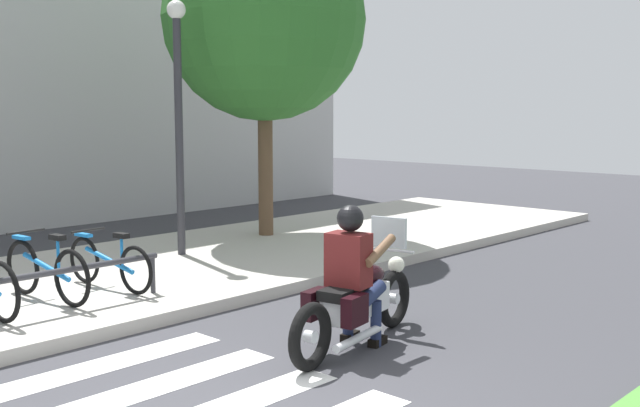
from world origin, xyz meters
The scene contains 8 objects.
crosswalk_stripe_3 centered at (-0.12, 0.80, 0.00)m, with size 2.80×0.40×0.01m, color white.
crosswalk_stripe_4 centered at (-0.12, 1.60, 0.00)m, with size 2.80×0.40×0.01m, color white.
motorcycle centered at (2.08, 0.26, 0.46)m, with size 2.24×0.80×1.22m.
rider centered at (2.01, 0.25, 0.82)m, with size 0.69×0.62×1.43m.
bicycle_5 centered at (0.58, 3.65, 0.51)m, with size 0.48×1.64×0.79m.
bicycle_6 centered at (1.39, 3.65, 0.48)m, with size 0.48×1.60×0.72m.
street_lamp centered at (3.36, 4.83, 2.41)m, with size 0.28×0.28×3.93m.
tree_near_rack centered at (5.48, 5.23, 3.86)m, with size 3.48×3.48×5.61m.
Camera 1 is at (-3.47, -4.44, 2.34)m, focal length 42.42 mm.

